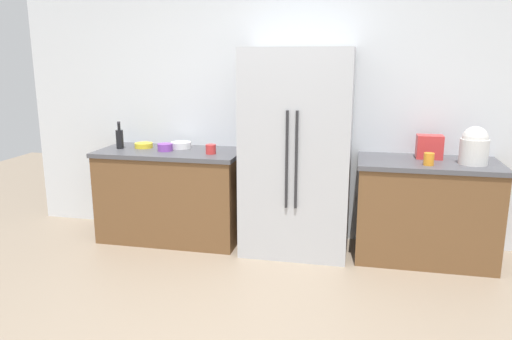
% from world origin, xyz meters
% --- Properties ---
extents(kitchen_back_panel, '(5.27, 0.10, 3.00)m').
position_xyz_m(kitchen_back_panel, '(0.00, 2.03, 1.50)').
color(kitchen_back_panel, silver).
rests_on(kitchen_back_panel, ground_plane).
extents(counter_left, '(1.37, 0.66, 0.88)m').
position_xyz_m(counter_left, '(-1.01, 1.65, 0.44)').
color(counter_left, brown).
rests_on(counter_left, ground_plane).
extents(counter_right, '(1.19, 0.66, 0.88)m').
position_xyz_m(counter_right, '(1.35, 1.65, 0.44)').
color(counter_right, brown).
rests_on(counter_right, ground_plane).
extents(refrigerator, '(0.95, 0.69, 1.83)m').
position_xyz_m(refrigerator, '(0.22, 1.63, 0.92)').
color(refrigerator, '#B2B5BA').
rests_on(refrigerator, ground_plane).
extents(toaster, '(0.22, 0.15, 0.21)m').
position_xyz_m(toaster, '(1.36, 1.77, 0.98)').
color(toaster, red).
rests_on(toaster, counter_right).
extents(rice_cooker, '(0.23, 0.23, 0.32)m').
position_xyz_m(rice_cooker, '(1.69, 1.61, 1.04)').
color(rice_cooker, silver).
rests_on(rice_cooker, counter_right).
extents(bottle_a, '(0.07, 0.07, 0.26)m').
position_xyz_m(bottle_a, '(-1.51, 1.64, 0.98)').
color(bottle_a, black).
rests_on(bottle_a, counter_left).
extents(cup_a, '(0.09, 0.09, 0.09)m').
position_xyz_m(cup_a, '(-0.57, 1.57, 0.93)').
color(cup_a, red).
rests_on(cup_a, counter_left).
extents(cup_b, '(0.08, 0.08, 0.10)m').
position_xyz_m(cup_b, '(1.33, 1.48, 0.93)').
color(cup_b, orange).
rests_on(cup_b, counter_right).
extents(bowl_a, '(0.14, 0.14, 0.07)m').
position_xyz_m(bowl_a, '(-1.04, 1.61, 0.92)').
color(bowl_a, purple).
rests_on(bowl_a, counter_left).
extents(bowl_b, '(0.19, 0.19, 0.06)m').
position_xyz_m(bowl_b, '(-0.94, 1.78, 0.91)').
color(bowl_b, white).
rests_on(bowl_b, counter_left).
extents(bowl_c, '(0.18, 0.18, 0.05)m').
position_xyz_m(bowl_c, '(-1.31, 1.73, 0.90)').
color(bowl_c, yellow).
rests_on(bowl_c, counter_left).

